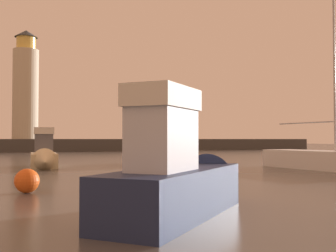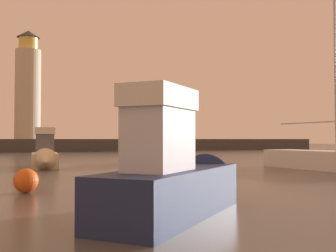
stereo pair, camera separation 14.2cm
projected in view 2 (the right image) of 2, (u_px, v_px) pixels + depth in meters
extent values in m
plane|color=#4C4742|center=(83.00, 162.00, 32.63)|extent=(220.00, 220.00, 0.00)
cube|color=#423F3D|center=(49.00, 145.00, 61.75)|extent=(90.72, 6.63, 1.84)
cylinder|color=beige|center=(28.00, 94.00, 60.88)|extent=(3.68, 3.68, 13.21)
cylinder|color=#F2CC59|center=(28.00, 44.00, 61.12)|extent=(2.76, 2.76, 1.85)
cone|color=#33383D|center=(28.00, 34.00, 61.17)|extent=(3.31, 3.31, 1.06)
cube|color=black|center=(147.00, 158.00, 29.43)|extent=(4.39, 5.57, 0.98)
cone|color=black|center=(157.00, 155.00, 32.55)|extent=(2.21, 2.18, 1.64)
cube|color=#595960|center=(144.00, 143.00, 28.54)|extent=(1.78, 1.95, 1.21)
cube|color=silver|center=(144.00, 131.00, 28.56)|extent=(1.96, 2.14, 0.42)
cube|color=#1E284C|center=(173.00, 193.00, 9.69)|extent=(4.91, 4.87, 1.13)
cone|color=#1E284C|center=(213.00, 179.00, 12.47)|extent=(2.16, 2.16, 1.57)
cube|color=silver|center=(159.00, 140.00, 9.07)|extent=(1.98, 1.97, 1.37)
cube|color=silver|center=(159.00, 98.00, 9.10)|extent=(2.18, 2.17, 0.48)
cube|color=beige|center=(45.00, 160.00, 26.78)|extent=(1.85, 4.60, 0.91)
cone|color=beige|center=(46.00, 162.00, 24.25)|extent=(1.61, 1.52, 1.54)
cube|color=#595960|center=(45.00, 144.00, 27.06)|extent=(1.22, 1.44, 1.24)
cube|color=silver|center=(45.00, 131.00, 27.09)|extent=(1.34, 1.59, 0.43)
cube|color=white|center=(325.00, 160.00, 24.64)|extent=(3.25, 8.50, 1.12)
cylinder|color=#B7B7BC|center=(335.00, 69.00, 24.08)|extent=(0.12, 0.12, 9.65)
cylinder|color=#B7B7BC|center=(306.00, 123.00, 26.00)|extent=(0.59, 4.54, 0.09)
sphere|color=#EA5919|center=(26.00, 181.00, 13.96)|extent=(0.83, 0.83, 0.83)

